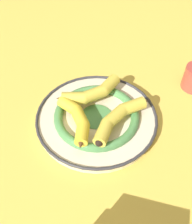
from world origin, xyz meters
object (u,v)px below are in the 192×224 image
banana_a (76,119)px  banana_b (90,93)px  banana_c (117,117)px  decorative_bowl (96,117)px

banana_a → banana_b: banana_b is taller
banana_a → banana_c: 0.11m
banana_a → banana_b: (-0.04, -0.10, 0.00)m
decorative_bowl → banana_b: bearing=-74.7°
banana_b → banana_c: banana_b is taller
decorative_bowl → banana_c: 0.07m
banana_c → banana_b: bearing=-98.8°
banana_b → banana_a: bearing=-138.5°
banana_a → banana_c: (-0.11, -0.01, 0.00)m
banana_a → banana_c: bearing=-109.0°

